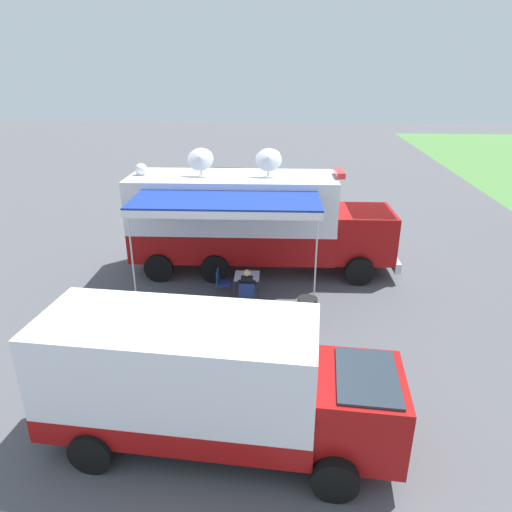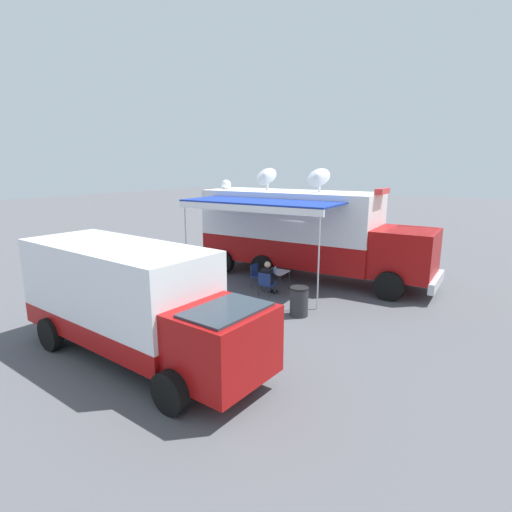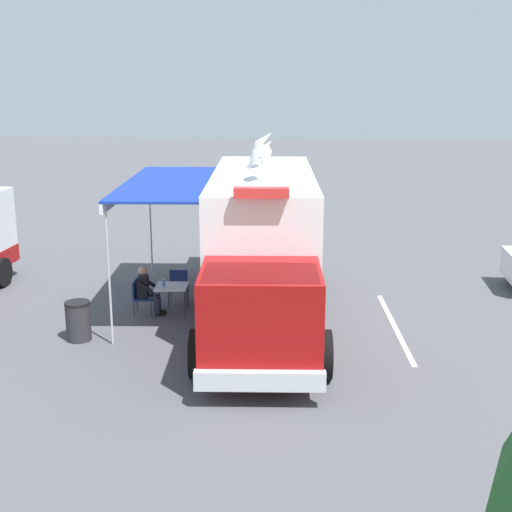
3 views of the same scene
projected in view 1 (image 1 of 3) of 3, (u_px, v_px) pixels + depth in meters
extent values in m
plane|color=#515156|center=(234.00, 268.00, 17.47)|extent=(100.00, 100.00, 0.00)
cube|color=silver|center=(274.00, 239.00, 20.37)|extent=(0.30, 4.80, 0.01)
cube|color=#9E0F0F|center=(234.00, 239.00, 17.04)|extent=(2.77, 7.29, 1.10)
cube|color=white|center=(233.00, 202.00, 16.51)|extent=(2.77, 7.29, 1.70)
cube|color=white|center=(233.00, 225.00, 16.83)|extent=(2.79, 7.31, 0.10)
cube|color=#9E0F0F|center=(362.00, 233.00, 16.74)|extent=(2.38, 2.19, 1.70)
cube|color=#28333D|center=(369.00, 220.00, 16.54)|extent=(2.20, 1.55, 0.70)
cube|color=silver|center=(391.00, 257.00, 17.03)|extent=(2.38, 0.29, 0.36)
cylinder|color=black|center=(349.00, 245.00, 18.26)|extent=(0.34, 1.01, 1.00)
cylinder|color=black|center=(360.00, 271.00, 15.94)|extent=(0.34, 1.01, 1.00)
cylinder|color=black|center=(223.00, 243.00, 18.46)|extent=(0.34, 1.01, 1.00)
cylinder|color=black|center=(215.00, 269.00, 16.14)|extent=(0.34, 1.01, 1.00)
cylinder|color=black|center=(174.00, 243.00, 18.54)|extent=(0.34, 1.01, 1.00)
cylinder|color=black|center=(159.00, 268.00, 16.22)|extent=(0.34, 1.01, 1.00)
cube|color=white|center=(232.00, 177.00, 16.17)|extent=(2.77, 7.29, 0.10)
cube|color=red|center=(339.00, 173.00, 15.96)|extent=(1.11, 0.32, 0.20)
cylinder|color=silver|center=(201.00, 169.00, 16.11)|extent=(0.10, 0.10, 0.45)
cone|color=silver|center=(200.00, 158.00, 15.82)|extent=(0.75, 0.93, 0.81)
cylinder|color=silver|center=(269.00, 169.00, 16.02)|extent=(0.10, 0.10, 0.45)
cone|color=silver|center=(269.00, 158.00, 15.73)|extent=(0.75, 0.93, 0.81)
sphere|color=white|center=(141.00, 170.00, 16.21)|extent=(0.44, 0.44, 0.44)
cube|color=#193399|center=(225.00, 200.00, 14.07)|extent=(2.42, 5.84, 0.06)
cube|color=white|center=(222.00, 215.00, 13.14)|extent=(0.30, 5.76, 0.24)
cylinder|color=silver|center=(316.00, 264.00, 13.65)|extent=(0.05, 0.05, 3.25)
cylinder|color=silver|center=(132.00, 261.00, 13.87)|extent=(0.05, 0.05, 3.25)
cube|color=silver|center=(247.00, 276.00, 15.05)|extent=(0.83, 0.83, 0.03)
cylinder|color=#333338|center=(259.00, 282.00, 15.51)|extent=(0.03, 0.03, 0.70)
cylinder|color=#333338|center=(258.00, 291.00, 14.83)|extent=(0.03, 0.03, 0.70)
cylinder|color=#333338|center=(237.00, 281.00, 15.54)|extent=(0.03, 0.03, 0.70)
cylinder|color=#333338|center=(235.00, 291.00, 14.86)|extent=(0.03, 0.03, 0.70)
cylinder|color=#4C99D8|center=(249.00, 275.00, 14.84)|extent=(0.07, 0.07, 0.20)
cylinder|color=white|center=(249.00, 272.00, 14.79)|extent=(0.04, 0.04, 0.02)
cube|color=navy|center=(247.00, 294.00, 14.51)|extent=(0.50, 0.50, 0.04)
cube|color=navy|center=(247.00, 290.00, 14.22)|extent=(0.06, 0.48, 0.44)
cylinder|color=#333338|center=(241.00, 297.00, 14.80)|extent=(0.02, 0.02, 0.42)
cylinder|color=#333338|center=(254.00, 297.00, 14.78)|extent=(0.02, 0.02, 0.42)
cylinder|color=#333338|center=(240.00, 303.00, 14.39)|extent=(0.02, 0.02, 0.42)
cylinder|color=#333338|center=(254.00, 303.00, 14.37)|extent=(0.02, 0.02, 0.42)
cube|color=navy|center=(224.00, 283.00, 15.24)|extent=(0.50, 0.50, 0.04)
cube|color=navy|center=(218.00, 277.00, 15.16)|extent=(0.48, 0.06, 0.44)
cylinder|color=#333338|center=(232.00, 286.00, 15.52)|extent=(0.02, 0.02, 0.42)
cylinder|color=#333338|center=(231.00, 292.00, 15.11)|extent=(0.02, 0.02, 0.42)
cylinder|color=#333338|center=(219.00, 286.00, 15.53)|extent=(0.02, 0.02, 0.42)
cylinder|color=#333338|center=(217.00, 292.00, 15.13)|extent=(0.02, 0.02, 0.42)
cube|color=black|center=(247.00, 285.00, 14.39)|extent=(0.25, 0.37, 0.56)
sphere|color=tan|center=(247.00, 273.00, 14.24)|extent=(0.22, 0.22, 0.22)
cylinder|color=black|center=(240.00, 282.00, 14.50)|extent=(0.43, 0.11, 0.34)
cylinder|color=black|center=(255.00, 283.00, 14.48)|extent=(0.43, 0.11, 0.34)
cylinder|color=#2D334C|center=(244.00, 291.00, 14.67)|extent=(0.38, 0.14, 0.13)
cylinder|color=#2D334C|center=(245.00, 295.00, 14.92)|extent=(0.11, 0.11, 0.42)
cube|color=black|center=(245.00, 299.00, 15.04)|extent=(0.24, 0.11, 0.07)
cylinder|color=#2D334C|center=(251.00, 291.00, 14.66)|extent=(0.38, 0.14, 0.13)
cylinder|color=#2D334C|center=(251.00, 295.00, 14.92)|extent=(0.11, 0.11, 0.42)
cube|color=black|center=(251.00, 299.00, 15.04)|extent=(0.24, 0.11, 0.07)
cylinder|color=#2D2D33|center=(307.00, 313.00, 13.35)|extent=(0.56, 0.56, 0.85)
cylinder|color=black|center=(308.00, 299.00, 13.17)|extent=(0.57, 0.57, 0.06)
cube|color=white|center=(179.00, 371.00, 8.87)|extent=(2.40, 5.31, 2.20)
cube|color=#9E0F0F|center=(182.00, 407.00, 9.19)|extent=(2.42, 5.33, 0.50)
cube|color=#9E0F0F|center=(358.00, 408.00, 8.61)|extent=(1.98, 1.71, 1.40)
cube|color=#28333D|center=(366.00, 389.00, 8.43)|extent=(1.74, 1.20, 0.60)
cylinder|color=black|center=(333.00, 399.00, 9.89)|extent=(0.31, 0.85, 0.84)
cylinder|color=black|center=(335.00, 480.00, 7.96)|extent=(0.31, 0.85, 0.84)
cylinder|color=black|center=(135.00, 381.00, 10.46)|extent=(0.31, 0.85, 0.84)
cylinder|color=black|center=(91.00, 452.00, 8.53)|extent=(0.31, 0.85, 0.84)
cube|color=silver|center=(224.00, 191.00, 25.51)|extent=(4.30, 2.05, 0.76)
cube|color=#28333D|center=(225.00, 177.00, 25.38)|extent=(2.19, 1.72, 0.68)
cylinder|color=black|center=(236.00, 205.00, 24.34)|extent=(0.65, 0.26, 0.64)
cylinder|color=black|center=(203.00, 203.00, 24.58)|extent=(0.65, 0.26, 0.64)
cylinder|color=black|center=(245.00, 192.00, 26.73)|extent=(0.65, 0.26, 0.64)
cylinder|color=black|center=(214.00, 191.00, 26.97)|extent=(0.65, 0.26, 0.64)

